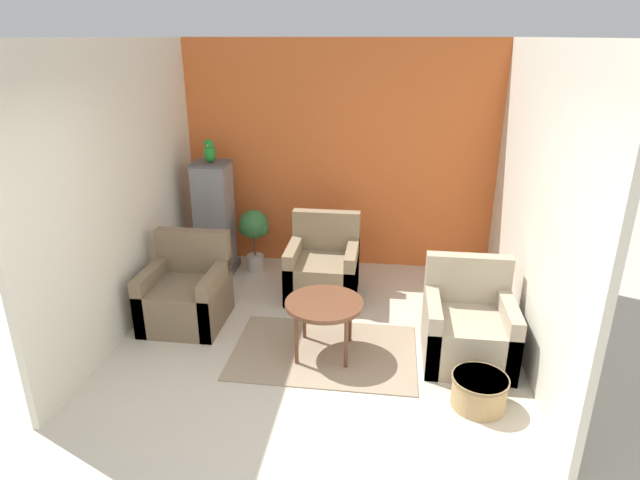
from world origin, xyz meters
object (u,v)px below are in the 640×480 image
armchair_left (186,295)px  armchair_right (467,329)px  birdcage (215,219)px  potted_plant (254,230)px  coffee_table (324,307)px  parrot (210,152)px  armchair_middle (323,269)px  wicker_basket (479,390)px

armchair_left → armchair_right: (2.77, -0.31, 0.00)m
birdcage → potted_plant: (0.47, 0.07, -0.14)m
armchair_right → birdcage: 3.29m
coffee_table → parrot: bearing=132.8°
coffee_table → armchair_middle: 1.25m
wicker_basket → coffee_table: bearing=155.6°
armchair_left → potted_plant: 1.42m
armchair_left → armchair_right: size_ratio=1.00×
armchair_left → parrot: (-0.09, 1.29, 1.22)m
armchair_right → wicker_basket: 0.71m
potted_plant → wicker_basket: (2.42, -2.35, -0.39)m
armchair_middle → potted_plant: (-0.93, 0.53, 0.24)m
armchair_left → birdcage: birdcage is taller
coffee_table → birdcage: size_ratio=0.52×
parrot → armchair_middle: bearing=-18.4°
armchair_left → coffee_table: bearing=-15.4°
coffee_table → wicker_basket: 1.48m
birdcage → parrot: parrot is taller
coffee_table → wicker_basket: bearing=-24.4°
armchair_middle → wicker_basket: (1.49, -1.83, -0.15)m
parrot → wicker_basket: 3.93m
birdcage → wicker_basket: (2.88, -2.29, -0.54)m
coffee_table → potted_plant: bearing=122.0°
armchair_left → wicker_basket: size_ratio=2.01×
birdcage → parrot: (0.00, 0.00, 0.83)m
coffee_table → wicker_basket: size_ratio=1.60×
birdcage → wicker_basket: bearing=-38.4°
parrot → wicker_basket: (2.88, -2.29, -1.37)m
armchair_middle → potted_plant: bearing=150.4°
coffee_table → armchair_right: size_ratio=0.79×
armchair_right → parrot: 3.49m
armchair_left → potted_plant: armchair_left is taller
armchair_left → armchair_middle: 1.54m
coffee_table → armchair_left: (-1.47, 0.41, -0.19)m
parrot → potted_plant: 1.08m
armchair_middle → birdcage: size_ratio=0.65×
birdcage → parrot: bearing=90.0°
armchair_middle → parrot: size_ratio=3.21×
birdcage → parrot: size_ratio=4.94×
coffee_table → parrot: size_ratio=2.55×
armchair_right → potted_plant: 2.92m
wicker_basket → armchair_left: bearing=160.2°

